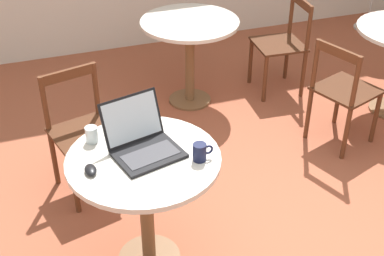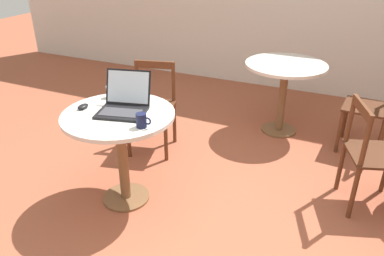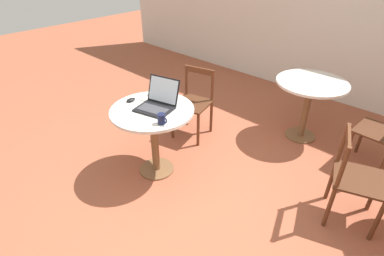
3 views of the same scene
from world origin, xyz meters
name	(u,v)px [view 1 (image 1 of 3)]	position (x,y,z in m)	size (l,w,h in m)	color
ground_plane	(274,248)	(0.00, 0.00, 0.00)	(16.00, 16.00, 0.00)	#9E5138
cafe_table_near	(145,179)	(-0.75, 0.17, 0.61)	(0.82, 0.82, 0.76)	brown
cafe_table_far	(190,37)	(0.10, 1.88, 0.61)	(0.82, 0.82, 0.76)	brown
chair_near_back	(83,133)	(-0.96, 1.00, 0.44)	(0.50, 0.50, 0.85)	#562D19
chair_mid_left	(343,93)	(0.98, 0.89, 0.44)	(0.53, 0.53, 0.85)	#562D19
chair_far_right	(283,45)	(0.96, 1.82, 0.44)	(0.44, 0.44, 0.85)	#562D19
laptop	(143,142)	(-0.73, 0.23, 0.81)	(0.41, 0.42, 0.26)	black
mouse	(91,170)	(-1.03, 0.13, 0.78)	(0.06, 0.10, 0.03)	black
mug	(200,152)	(-0.47, 0.05, 0.81)	(0.11, 0.07, 0.10)	#141938
drinking_glass	(92,135)	(-0.97, 0.40, 0.81)	(0.07, 0.07, 0.09)	silver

